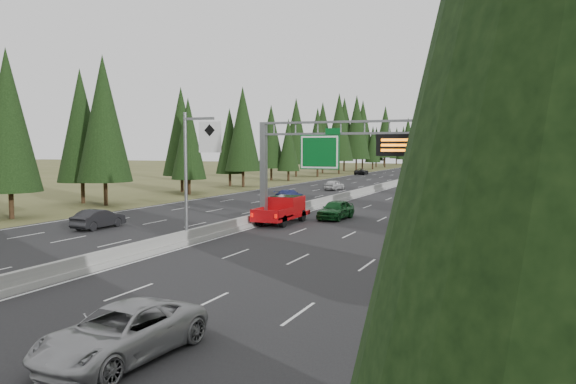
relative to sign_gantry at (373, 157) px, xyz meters
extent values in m
cube|color=black|center=(-8.92, 45.12, -5.23)|extent=(32.00, 260.00, 0.08)
cube|color=olive|center=(8.88, 45.12, -5.24)|extent=(3.60, 260.00, 0.06)
cube|color=#4C5126|center=(-26.72, 45.12, -5.24)|extent=(3.60, 260.00, 0.06)
cube|color=gray|center=(-8.92, 45.12, -5.04)|extent=(0.70, 260.00, 0.30)
cube|color=gray|center=(-8.92, 45.12, -4.64)|extent=(0.30, 260.00, 0.60)
cube|color=slate|center=(-8.57, 0.12, -1.29)|extent=(0.45, 0.45, 7.80)
cube|color=gray|center=(-8.57, 0.12, -5.04)|extent=(0.90, 0.90, 0.30)
cube|color=slate|center=(7.28, 0.12, -1.29)|extent=(0.45, 0.45, 7.80)
cube|color=gray|center=(7.28, 0.12, -5.04)|extent=(0.90, 0.90, 0.30)
cube|color=slate|center=(-0.64, 0.12, 2.53)|extent=(15.85, 0.35, 0.16)
cube|color=slate|center=(-0.64, 0.12, 1.69)|extent=(15.85, 0.35, 0.16)
cube|color=#054C19|center=(-3.92, -0.13, 0.36)|extent=(3.00, 0.10, 2.50)
cube|color=silver|center=(-3.92, -0.19, 0.36)|extent=(2.85, 0.02, 2.35)
cube|color=#054C19|center=(-2.92, -0.13, 1.86)|extent=(1.10, 0.10, 0.45)
cube|color=black|center=(2.58, -0.18, 0.86)|extent=(4.50, 0.40, 1.50)
cube|color=orange|center=(2.58, -0.40, 1.21)|extent=(3.80, 0.02, 0.18)
cube|color=orange|center=(2.58, -0.40, 0.86)|extent=(3.80, 0.02, 0.18)
cube|color=orange|center=(2.58, -0.40, 0.51)|extent=(3.80, 0.02, 0.18)
cylinder|color=slate|center=(-8.92, -9.88, -1.19)|extent=(0.20, 0.20, 8.00)
cube|color=gray|center=(-8.92, -9.88, -5.09)|extent=(0.50, 0.50, 0.20)
cube|color=slate|center=(-7.92, -9.88, 2.41)|extent=(2.00, 0.15, 0.15)
cube|color=silver|center=(-7.12, -10.00, 1.31)|extent=(1.50, 0.06, 1.80)
cylinder|color=black|center=(10.91, -19.67, -4.10)|extent=(0.40, 0.40, 2.34)
cone|color=black|center=(10.91, -19.67, 3.20)|extent=(5.26, 5.26, 12.27)
cylinder|color=black|center=(12.06, -5.20, -4.10)|extent=(0.40, 0.40, 2.34)
cone|color=black|center=(12.06, -5.20, 3.22)|extent=(5.27, 5.27, 12.29)
cylinder|color=black|center=(11.28, 8.12, -3.76)|extent=(0.40, 0.40, 3.01)
cone|color=black|center=(11.28, 8.12, 5.64)|extent=(6.77, 6.77, 15.80)
cylinder|color=black|center=(11.93, 24.77, -4.31)|extent=(0.40, 0.40, 1.91)
cone|color=black|center=(11.93, 24.77, 1.65)|extent=(4.30, 4.30, 10.02)
cylinder|color=black|center=(10.92, 38.24, -4.38)|extent=(0.40, 0.40, 1.78)
cone|color=black|center=(10.92, 38.24, 1.20)|extent=(4.01, 4.01, 9.36)
cylinder|color=black|center=(15.02, 36.79, -4.06)|extent=(0.40, 0.40, 2.41)
cylinder|color=black|center=(11.56, 51.07, -3.84)|extent=(0.40, 0.40, 2.86)
cone|color=black|center=(11.56, 51.07, 5.10)|extent=(6.43, 6.43, 15.01)
cylinder|color=black|center=(15.60, 53.82, -3.93)|extent=(0.40, 0.40, 2.68)
cone|color=black|center=(15.60, 53.82, 4.45)|extent=(6.04, 6.04, 14.08)
cylinder|color=black|center=(11.19, 67.79, -4.34)|extent=(0.40, 0.40, 1.87)
cone|color=black|center=(11.19, 67.79, 1.49)|extent=(4.20, 4.20, 9.79)
cylinder|color=black|center=(15.91, 67.87, -3.80)|extent=(0.40, 0.40, 2.94)
cone|color=black|center=(15.91, 67.87, 5.39)|extent=(6.61, 6.61, 15.43)
cylinder|color=black|center=(11.63, 82.61, -4.38)|extent=(0.40, 0.40, 1.78)
cone|color=black|center=(11.63, 82.61, 1.19)|extent=(4.01, 4.01, 9.36)
cylinder|color=black|center=(15.77, 82.72, -4.30)|extent=(0.40, 0.40, 1.93)
cone|color=black|center=(15.77, 82.72, 1.74)|extent=(4.35, 4.35, 10.15)
cylinder|color=black|center=(10.88, 95.99, -4.39)|extent=(0.40, 0.40, 1.76)
cone|color=black|center=(10.88, 95.99, 1.12)|extent=(3.96, 3.96, 9.25)
cylinder|color=black|center=(14.97, 97.60, -4.04)|extent=(0.40, 0.40, 2.45)
cone|color=black|center=(14.97, 97.60, 3.61)|extent=(5.51, 5.51, 12.87)
cylinder|color=black|center=(10.47, 109.63, -4.36)|extent=(0.40, 0.40, 1.81)
cone|color=black|center=(10.47, 109.63, 1.31)|extent=(4.08, 4.08, 9.52)
cylinder|color=black|center=(15.13, 109.70, -4.37)|extent=(0.40, 0.40, 1.79)
cone|color=black|center=(15.13, 109.70, 1.22)|extent=(4.02, 4.02, 9.39)
cylinder|color=black|center=(11.05, 127.71, -4.21)|extent=(0.40, 0.40, 2.12)
cone|color=black|center=(11.05, 127.71, 2.41)|extent=(4.77, 4.77, 11.12)
cylinder|color=black|center=(15.79, 126.09, -4.04)|extent=(0.40, 0.40, 2.46)
cone|color=black|center=(15.79, 126.09, 3.64)|extent=(5.53, 5.53, 12.90)
cylinder|color=black|center=(10.14, 139.81, -4.14)|extent=(0.40, 0.40, 2.25)
cone|color=black|center=(10.14, 139.81, 2.90)|extent=(5.07, 5.07, 11.84)
cylinder|color=black|center=(15.00, 139.37, -3.83)|extent=(0.40, 0.40, 2.88)
cone|color=black|center=(15.00, 139.37, 5.17)|extent=(6.48, 6.48, 15.12)
cylinder|color=black|center=(10.65, 157.03, -3.76)|extent=(0.40, 0.40, 3.02)
cone|color=black|center=(10.65, 157.03, 5.68)|extent=(6.80, 6.80, 15.86)
cylinder|color=black|center=(15.71, 155.28, -4.13)|extent=(0.40, 0.40, 2.28)
cone|color=black|center=(15.71, 155.28, 3.00)|extent=(5.13, 5.13, 11.98)
cylinder|color=black|center=(-29.60, -4.96, -4.13)|extent=(0.40, 0.40, 2.27)
cone|color=black|center=(-29.60, -4.96, 2.97)|extent=(5.11, 5.11, 11.93)
cylinder|color=black|center=(-29.84, 6.64, -4.04)|extent=(0.40, 0.40, 2.46)
cone|color=black|center=(-29.84, 6.64, 3.63)|extent=(5.53, 5.53, 12.89)
cylinder|color=black|center=(-33.71, 7.51, -4.13)|extent=(0.40, 0.40, 2.29)
cone|color=black|center=(-33.71, 7.51, 3.02)|extent=(5.15, 5.15, 12.01)
cylinder|color=black|center=(-29.44, 21.32, -4.29)|extent=(0.40, 0.40, 1.95)
cone|color=black|center=(-29.44, 21.32, 1.80)|extent=(4.39, 4.39, 10.24)
cylinder|color=black|center=(-32.45, 24.19, -4.15)|extent=(0.40, 0.40, 2.23)
cone|color=black|center=(-32.45, 24.19, 2.82)|extent=(5.02, 5.02, 11.71)
cylinder|color=black|center=(-29.68, 36.22, -4.06)|extent=(0.40, 0.40, 2.41)
cone|color=black|center=(-29.68, 36.22, 3.46)|extent=(5.42, 5.42, 12.64)
cylinder|color=black|center=(-32.46, 37.12, -4.31)|extent=(0.40, 0.40, 1.92)
cone|color=black|center=(-32.46, 37.12, 1.68)|extent=(4.31, 4.31, 10.06)
cylinder|color=black|center=(-29.52, 52.95, -4.39)|extent=(0.40, 0.40, 1.77)
cone|color=black|center=(-29.52, 52.95, 1.14)|extent=(3.98, 3.98, 9.28)
cylinder|color=black|center=(-33.06, 53.30, -4.18)|extent=(0.40, 0.40, 2.18)
cone|color=black|center=(-33.06, 53.30, 2.64)|extent=(4.91, 4.91, 11.45)
cylinder|color=black|center=(-29.70, 68.13, -4.16)|extent=(0.40, 0.40, 2.23)
cone|color=black|center=(-29.70, 68.13, 2.80)|extent=(5.01, 5.01, 11.69)
cylinder|color=black|center=(-33.71, 66.47, -4.00)|extent=(0.40, 0.40, 2.54)
cone|color=black|center=(-33.71, 66.47, 3.94)|extent=(5.71, 5.71, 13.33)
cylinder|color=black|center=(-29.69, 81.74, -3.83)|extent=(0.40, 0.40, 2.89)
cone|color=black|center=(-29.69, 81.74, 5.19)|extent=(6.49, 6.49, 15.15)
cylinder|color=black|center=(-33.79, 82.31, -3.97)|extent=(0.40, 0.40, 2.60)
cone|color=black|center=(-33.79, 82.31, 4.16)|extent=(5.85, 5.85, 13.66)
cylinder|color=black|center=(-29.82, 95.73, -3.76)|extent=(0.40, 0.40, 3.01)
cone|color=black|center=(-29.82, 95.73, 5.64)|extent=(6.77, 6.77, 15.80)
cylinder|color=black|center=(-33.05, 95.96, -3.81)|extent=(0.40, 0.40, 2.93)
cone|color=black|center=(-33.05, 95.96, 5.34)|extent=(6.59, 6.59, 15.37)
cylinder|color=black|center=(-29.32, 109.39, -4.33)|extent=(0.40, 0.40, 1.87)
cone|color=black|center=(-29.32, 109.39, 1.51)|extent=(4.20, 4.20, 9.81)
cylinder|color=black|center=(-32.48, 110.46, -3.77)|extent=(0.40, 0.40, 2.99)
cone|color=black|center=(-32.48, 110.46, 5.59)|extent=(6.74, 6.74, 15.72)
cylinder|color=black|center=(-29.77, 124.75, -3.82)|extent=(0.40, 0.40, 2.90)
cone|color=black|center=(-29.77, 124.75, 5.23)|extent=(6.52, 6.52, 15.21)
cylinder|color=black|center=(-32.75, 126.14, -4.31)|extent=(0.40, 0.40, 1.92)
cone|color=black|center=(-32.75, 126.14, 1.69)|extent=(4.32, 4.32, 10.08)
cylinder|color=black|center=(-28.02, 141.85, -4.25)|extent=(0.40, 0.40, 2.04)
cone|color=black|center=(-28.02, 141.85, 2.11)|extent=(4.58, 4.58, 10.68)
cylinder|color=black|center=(-33.76, 139.85, -3.97)|extent=(0.40, 0.40, 2.59)
cone|color=black|center=(-33.76, 139.85, 4.12)|extent=(5.83, 5.83, 13.59)
cylinder|color=black|center=(-29.04, 153.94, -3.98)|extent=(0.40, 0.40, 2.57)
cone|color=black|center=(-29.04, 153.94, 4.06)|extent=(5.79, 5.79, 13.51)
cylinder|color=black|center=(-32.90, 154.01, -4.24)|extent=(0.40, 0.40, 2.06)
cone|color=black|center=(-32.90, 154.01, 2.19)|extent=(4.63, 4.63, 10.80)
imported|color=#9B9C9F|center=(-0.10, -26.28, -4.45)|extent=(2.86, 5.52, 1.49)
cylinder|color=black|center=(-8.38, -1.02, -4.73)|extent=(0.34, 0.91, 0.91)
cylinder|color=black|center=(-6.45, -1.02, -4.73)|extent=(0.34, 0.91, 0.91)
cylinder|color=black|center=(-8.38, 2.73, -4.73)|extent=(0.34, 0.91, 0.91)
cylinder|color=black|center=(-6.45, 2.73, -4.73)|extent=(0.34, 0.91, 0.91)
cube|color=#B00A0F|center=(-7.42, 0.91, -4.56)|extent=(2.27, 6.36, 0.34)
cube|color=#B00A0F|center=(-7.42, 1.93, -3.77)|extent=(2.16, 2.50, 1.25)
cube|color=black|center=(-7.42, 1.93, -3.43)|extent=(1.93, 2.16, 0.62)
cube|color=#B00A0F|center=(-8.49, -0.79, -4.17)|extent=(0.11, 2.72, 0.68)
cube|color=#B00A0F|center=(-6.34, -0.79, -4.17)|extent=(0.11, 2.72, 0.68)
cube|color=#B00A0F|center=(-7.42, -2.15, -4.17)|extent=(2.27, 0.11, 0.68)
imported|color=#12501E|center=(-4.42, 5.12, -4.40)|extent=(2.15, 4.76, 1.59)
imported|color=#59190C|center=(5.58, 45.12, -4.37)|extent=(2.00, 5.08, 1.65)
imported|color=black|center=(0.02, 42.36, -4.50)|extent=(2.24, 4.87, 1.38)
imported|color=white|center=(0.71, 69.29, -4.54)|extent=(2.22, 4.68, 1.29)
imported|color=black|center=(-7.42, 90.59, -4.42)|extent=(1.81, 4.50, 1.53)
imported|color=black|center=(-18.56, -6.83, -4.48)|extent=(1.50, 4.30, 1.42)
imported|color=navy|center=(-14.09, 17.74, -4.54)|extent=(2.02, 4.52, 1.29)
imported|color=#B4B4B4|center=(-14.71, 34.77, -4.48)|extent=(2.04, 4.29, 1.41)
imported|color=black|center=(-23.42, 78.31, -4.54)|extent=(2.16, 4.66, 1.29)
camera|label=1|loc=(10.31, -38.45, 0.73)|focal=35.00mm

